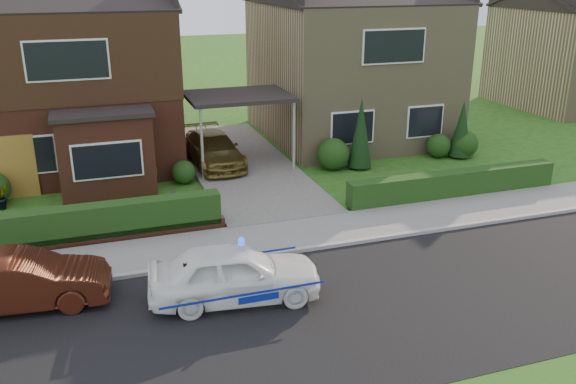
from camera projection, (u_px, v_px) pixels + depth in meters
name	position (u px, v px, depth m)	size (l,w,h in m)	color
ground	(363.00, 306.00, 13.70)	(120.00, 120.00, 0.00)	#244E14
road	(363.00, 306.00, 13.70)	(60.00, 6.00, 0.02)	black
kerb	(314.00, 248.00, 16.39)	(60.00, 0.16, 0.12)	#9E9993
sidewalk	(301.00, 233.00, 17.33)	(60.00, 2.00, 0.10)	slate
driveway	(240.00, 164.00, 23.46)	(3.80, 12.00, 0.12)	#666059
house_left	(70.00, 62.00, 23.01)	(7.50, 9.53, 7.25)	brown
house_right	(349.00, 53.00, 26.63)	(7.50, 8.06, 7.25)	#96845C
carport_link	(239.00, 97.00, 22.53)	(3.80, 3.00, 2.77)	black
garage_door	(0.00, 169.00, 19.71)	(2.20, 0.10, 2.10)	brown
dwarf_wall	(86.00, 240.00, 16.61)	(7.70, 0.25, 0.36)	brown
hedge_left	(87.00, 244.00, 16.80)	(7.50, 0.55, 0.90)	#113410
hedge_right	(452.00, 197.00, 20.21)	(7.50, 0.55, 0.80)	#113410
shrub_left_mid	(137.00, 173.00, 20.54)	(1.32, 1.32, 1.32)	#113410
shrub_left_near	(184.00, 172.00, 21.37)	(0.84, 0.84, 0.84)	#113410
shrub_right_near	(333.00, 154.00, 22.82)	(1.20, 1.20, 1.20)	#113410
shrub_right_mid	(438.00, 146.00, 24.33)	(0.96, 0.96, 0.96)	#113410
shrub_right_far	(464.00, 144.00, 24.35)	(1.08, 1.08, 1.08)	#113410
conifer_a	(361.00, 135.00, 22.70)	(0.90, 0.90, 2.60)	black
conifer_b	(462.00, 131.00, 24.09)	(0.90, 0.90, 2.20)	black
neighbour_right	(573.00, 57.00, 33.05)	(6.50, 7.00, 5.20)	#96845C
police_car	(235.00, 274.00, 13.75)	(3.57, 4.04, 1.49)	white
driveway_car	(213.00, 149.00, 23.00)	(1.69, 4.15, 1.20)	brown
street_car	(21.00, 282.00, 13.45)	(3.80, 1.32, 1.25)	#40180D
potted_plant_a	(122.00, 218.00, 17.46)	(0.43, 0.29, 0.81)	gray
potted_plant_b	(2.00, 197.00, 19.10)	(0.42, 0.34, 0.77)	gray
potted_plant_c	(177.00, 204.00, 18.51)	(0.44, 0.44, 0.78)	gray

